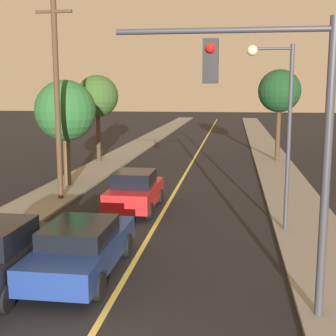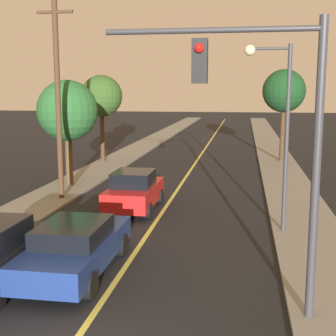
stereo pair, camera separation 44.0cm
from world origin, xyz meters
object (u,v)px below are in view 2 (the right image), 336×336
Objects in this scene: tree_left_near at (102,97)px; car_near_lane_front at (76,246)px; car_near_lane_second at (134,191)px; traffic_signal_mast at (268,120)px; streetlamp_right at (276,112)px; tree_right_near at (284,92)px; tree_left_far at (67,111)px; utility_pole_left at (58,97)px.

car_near_lane_front is at bearing -75.03° from tree_left_near.
car_near_lane_second is 10.52m from traffic_signal_mast.
traffic_signal_mast reaches higher than tree_left_near.
streetlamp_right is 16.71m from tree_right_near.
tree_left_far is 15.32m from tree_right_near.
traffic_signal_mast reaches higher than car_near_lane_second.
streetlamp_right is at bearing -33.28° from tree_left_far.
tree_left_far is (-4.42, 11.08, 3.12)m from car_near_lane_front.
tree_left_far is at bearing 111.75° from car_near_lane_front.
tree_left_far is (0.73, -8.18, -0.61)m from tree_left_near.
tree_left_far is at bearing 136.50° from car_near_lane_second.
tree_right_near reaches higher than tree_left_far.
tree_right_near reaches higher than tree_left_near.
streetlamp_right is at bearing -95.35° from tree_right_near.
streetlamp_right is 18.11m from tree_left_near.
traffic_signal_mast is (4.89, -8.63, 3.51)m from car_near_lane_second.
car_near_lane_second is 0.47× the size of utility_pole_left.
streetlamp_right is 1.09× the size of tree_left_near.
traffic_signal_mast is at bearing -19.55° from car_near_lane_front.
tree_right_near is (7.02, 14.34, 4.00)m from car_near_lane_second.
traffic_signal_mast reaches higher than tree_right_near.
car_near_lane_second is 6.82m from tree_left_far.
car_near_lane_second is at bearing 90.00° from car_near_lane_front.
tree_left_near is at bearing 97.49° from utility_pole_left.
car_near_lane_second is 16.46m from tree_right_near.
car_near_lane_front is 7.93m from streetlamp_right.
traffic_signal_mast is 1.01× the size of tree_right_near.
car_near_lane_second is at bearing -43.50° from tree_left_far.
tree_left_far is at bearing 125.99° from traffic_signal_mast.
tree_right_near is at bearing 50.70° from utility_pole_left.
utility_pole_left reaches higher than tree_left_far.
utility_pole_left is 1.40× the size of tree_right_near.
streetlamp_right reaches higher than tree_right_near.
streetlamp_right is 9.82m from utility_pole_left.
streetlamp_right is at bearing -22.76° from car_near_lane_second.
tree_left_far reaches higher than car_near_lane_front.
utility_pole_left is (-3.69, 1.25, 3.81)m from car_near_lane_second.
streetlamp_right is 11.83m from tree_left_far.
traffic_signal_mast is 23.28m from tree_left_near.
utility_pole_left is (-8.58, 9.88, 0.30)m from traffic_signal_mast.
tree_left_far is (-0.73, 2.94, -0.75)m from utility_pole_left.
utility_pole_left is at bearing -129.30° from tree_right_near.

